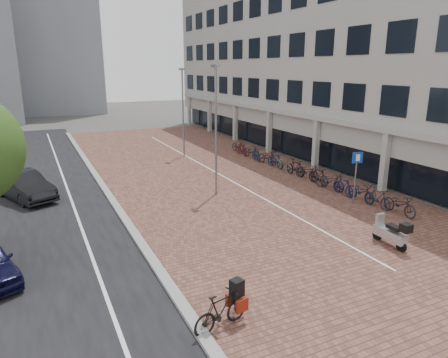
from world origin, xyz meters
TOP-DOWN VIEW (x-y plane):
  - ground at (0.00, 0.00)m, footprint 140.00×140.00m
  - plaza_brick at (2.00, 12.00)m, footprint 14.50×42.00m
  - street_asphalt at (-9.00, 12.00)m, footprint 8.00×50.00m
  - curb at (-5.10, 12.00)m, footprint 0.35×42.00m
  - lane_line at (-7.00, 12.00)m, footprint 0.12×44.00m
  - parking_line at (2.20, 12.00)m, footprint 0.10×30.00m
  - office_building at (12.97, 16.00)m, footprint 8.40×40.00m
  - car_dark at (-9.15, 11.18)m, footprint 3.23×4.70m
  - hero_bike at (-4.50, -3.24)m, footprint 1.84×0.92m
  - scooter_front at (3.62, -1.37)m, footprint 0.57×1.71m
  - parking_sign at (5.96, 3.14)m, footprint 0.55×0.17m
  - lamp_near at (0.26, 7.54)m, footprint 0.12×0.12m
  - lamp_far at (2.08, 17.56)m, footprint 0.12×0.12m
  - bike_row at (6.53, 9.05)m, footprint 1.29×18.10m

SIDE VIEW (x-z plane):
  - ground at x=0.00m, z-range 0.00..0.00m
  - street_asphalt at x=-9.00m, z-range -0.01..0.02m
  - plaza_brick at x=2.00m, z-range -0.01..0.03m
  - lane_line at x=-7.00m, z-range 0.02..0.02m
  - parking_line at x=2.20m, z-range 0.03..0.04m
  - curb at x=-5.10m, z-range 0.00..0.14m
  - bike_row at x=6.53m, z-range 0.00..1.05m
  - hero_bike at x=-4.50m, z-range -0.07..1.18m
  - scooter_front at x=3.62m, z-range 0.00..1.17m
  - car_dark at x=-9.15m, z-range 0.00..1.47m
  - parking_sign at x=5.96m, z-range 0.49..3.17m
  - lamp_far at x=2.08m, z-range 0.00..6.57m
  - lamp_near at x=0.26m, z-range 0.00..6.78m
  - office_building at x=12.97m, z-range 0.94..15.94m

